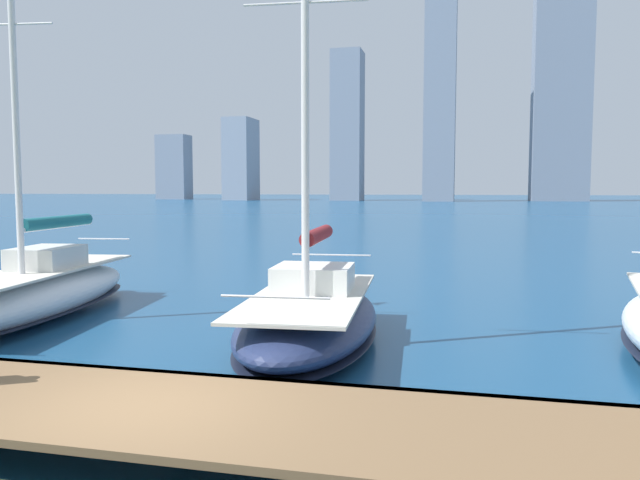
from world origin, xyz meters
name	(u,v)px	position (x,y,z in m)	size (l,w,h in m)	color
ground_plane	(145,449)	(0.00, 0.00, 0.00)	(600.00, 600.00, 0.00)	navy
dock_pier	(148,405)	(0.00, -0.10, 0.54)	(28.00, 2.80, 0.60)	brown
city_skyline	(505,114)	(-12.64, -158.58, 21.91)	(167.18, 19.07, 53.35)	#8F99A9
sailboat_maroon	(310,314)	(-0.76, -5.65, 0.65)	(3.27, 7.22, 10.84)	navy
sailboat_teal	(38,290)	(6.67, -6.65, 0.72)	(3.31, 8.78, 11.15)	silver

